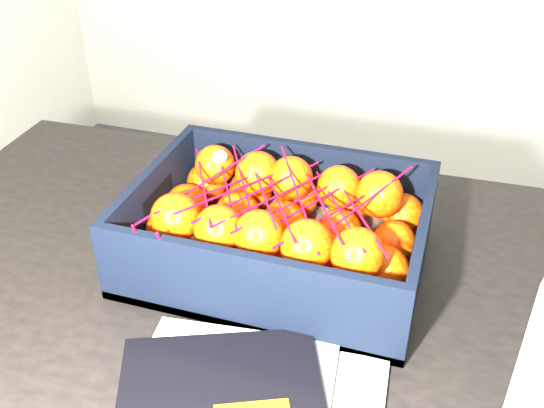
% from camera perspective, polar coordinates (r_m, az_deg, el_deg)
% --- Properties ---
extents(table, '(1.23, 0.84, 0.75)m').
position_cam_1_polar(table, '(0.84, 1.47, -15.24)').
color(table, black).
rests_on(table, ground).
extents(produce_crate, '(0.37, 0.28, 0.11)m').
position_cam_1_polar(produce_crate, '(0.83, 0.63, -3.30)').
color(produce_crate, brown).
rests_on(produce_crate, table).
extents(clementine_heap, '(0.35, 0.26, 0.11)m').
position_cam_1_polar(clementine_heap, '(0.81, 0.60, -2.02)').
color(clementine_heap, '#FE4005').
rests_on(clementine_heap, produce_crate).
extents(mesh_net, '(0.31, 0.25, 0.09)m').
position_cam_1_polar(mesh_net, '(0.79, 0.03, 0.56)').
color(mesh_net, red).
rests_on(mesh_net, clementine_heap).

